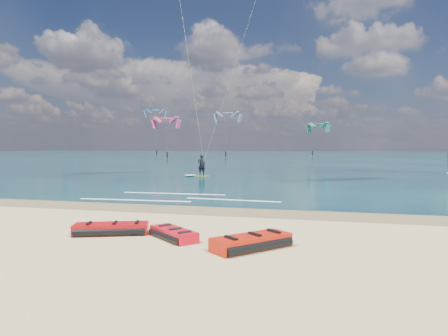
# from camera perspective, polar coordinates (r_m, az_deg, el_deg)

# --- Properties ---
(ground) EXTENTS (320.00, 320.00, 0.00)m
(ground) POSITION_cam_1_polar(r_m,az_deg,el_deg) (54.08, 5.54, 0.18)
(ground) COLOR tan
(ground) RESTS_ON ground
(wet_sand_strip) EXTENTS (320.00, 2.40, 0.01)m
(wet_sand_strip) POSITION_cam_1_polar(r_m,az_deg,el_deg) (18.54, -12.30, -5.55)
(wet_sand_strip) COLOR brown
(wet_sand_strip) RESTS_ON ground
(sea) EXTENTS (320.00, 200.00, 0.04)m
(sea) POSITION_cam_1_polar(r_m,az_deg,el_deg) (117.70, 10.31, 1.75)
(sea) COLOR #082130
(sea) RESTS_ON ground
(packed_kite_left) EXTENTS (2.72, 1.92, 0.40)m
(packed_kite_left) POSITION_cam_1_polar(r_m,az_deg,el_deg) (13.27, -15.80, -9.08)
(packed_kite_left) COLOR #B7090C
(packed_kite_left) RESTS_ON ground
(packed_kite_mid) EXTENTS (2.20, 2.06, 0.35)m
(packed_kite_mid) POSITION_cam_1_polar(r_m,az_deg,el_deg) (12.26, -7.21, -10.01)
(packed_kite_mid) COLOR red
(packed_kite_mid) RESTS_ON ground
(packed_kite_right) EXTENTS (2.53, 2.64, 0.43)m
(packed_kite_right) POSITION_cam_1_polar(r_m,az_deg,el_deg) (11.05, 3.94, -11.45)
(packed_kite_right) COLOR red
(packed_kite_right) RESTS_ON ground
(kitesurfer_main) EXTENTS (11.07, 10.16, 19.71)m
(kitesurfer_main) POSITION_cam_1_polar(r_m,az_deg,el_deg) (33.68, -1.94, 15.77)
(kitesurfer_main) COLOR yellow
(kitesurfer_main) RESTS_ON sea
(shoreline_foam) EXTENTS (10.30, 3.61, 0.01)m
(shoreline_foam) POSITION_cam_1_polar(r_m,az_deg,el_deg) (21.47, -6.73, -4.20)
(shoreline_foam) COLOR white
(shoreline_foam) RESTS_ON ground
(distant_kites) EXTENTS (79.83, 28.86, 13.13)m
(distant_kites) POSITION_cam_1_polar(r_m,az_deg,el_deg) (96.08, 4.07, 4.63)
(distant_kites) COLOR gray
(distant_kites) RESTS_ON ground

